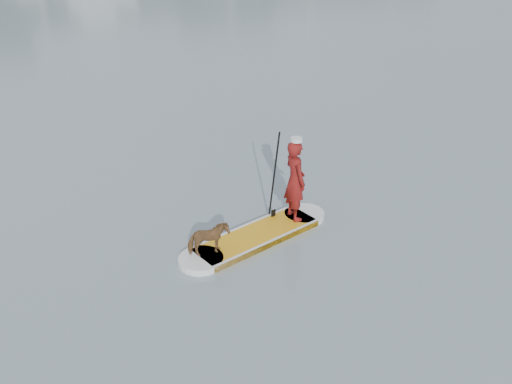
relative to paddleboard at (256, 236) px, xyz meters
name	(u,v)px	position (x,y,z in m)	size (l,w,h in m)	color
ground	(456,220)	(3.90, -1.11, -0.06)	(140.00, 140.00, 0.00)	slate
paddleboard	(256,236)	(0.00, 0.00, 0.00)	(3.23, 1.38, 0.12)	orange
paddler	(295,181)	(0.93, 0.22, 0.87)	(0.59, 0.39, 1.61)	maroon
white_cap	(296,140)	(0.93, 0.22, 1.71)	(0.22, 0.22, 0.07)	silver
dog	(208,239)	(-1.04, -0.25, 0.36)	(0.33, 0.72, 0.61)	brown
paddle	(274,186)	(0.59, 0.43, 0.74)	(0.10, 0.30, 2.00)	black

